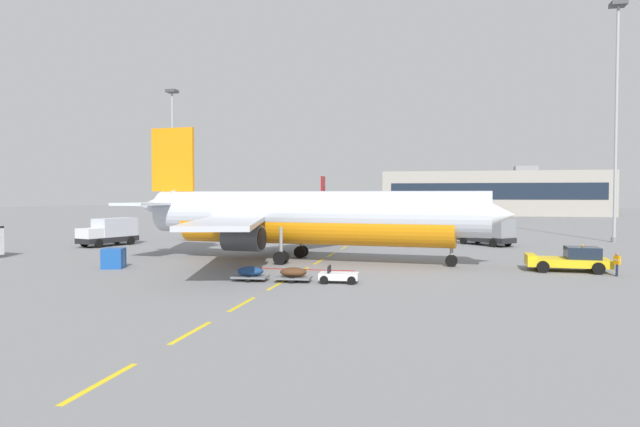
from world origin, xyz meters
TOP-DOWN VIEW (x-y plane):
  - ground at (40.00, 40.00)m, footprint 400.00×400.00m
  - apron_paint_markings at (18.00, 36.67)m, footprint 8.00×94.19m
  - airliner_foreground at (16.91, 27.29)m, footprint 34.82×34.49m
  - pushback_tug at (38.24, 25.38)m, footprint 6.10×3.38m
  - airliner_mid_left at (4.23, 84.70)m, footprint 27.49×27.54m
  - catering_truck at (-2.47, 48.54)m, footprint 2.82×7.06m
  - fuel_service_truck at (-8.77, 37.08)m, footprint 4.42×7.40m
  - ground_power_truck at (33.71, 46.61)m, footprint 6.56×6.73m
  - baggage_train at (18.76, 15.87)m, footprint 8.68×2.11m
  - ground_crew_worker at (40.95, 23.32)m, footprint 0.42×0.66m
  - uld_cargo_container at (2.86, 19.54)m, footprint 1.97×1.94m
  - apron_light_mast_near at (-17.41, 69.77)m, footprint 1.80×1.80m
  - apron_light_mast_far at (49.42, 54.34)m, footprint 1.80×1.80m
  - terminal_satellite at (42.85, 145.79)m, footprint 60.34×21.72m

SIDE VIEW (x-z plane):
  - ground at x=40.00m, z-range 0.00..0.00m
  - apron_paint_markings at x=18.00m, z-range 0.00..0.01m
  - baggage_train at x=18.76m, z-range -0.05..1.09m
  - uld_cargo_container at x=2.86m, z-range 0.00..1.60m
  - pushback_tug at x=38.24m, z-range -0.14..1.94m
  - ground_crew_worker at x=40.95m, z-range 0.12..1.83m
  - catering_truck at x=-2.47m, z-range 0.08..3.22m
  - fuel_service_truck at x=-8.77m, z-range 0.08..3.22m
  - ground_power_truck at x=33.71m, z-range 0.08..3.22m
  - airliner_mid_left at x=4.23m, z-range -1.71..7.98m
  - airliner_foreground at x=16.91m, z-range -2.15..10.05m
  - terminal_satellite at x=42.85m, z-range -0.78..13.00m
  - apron_light_mast_near at x=-17.41m, z-range 3.00..27.08m
  - apron_light_mast_far at x=49.42m, z-range 3.22..32.52m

